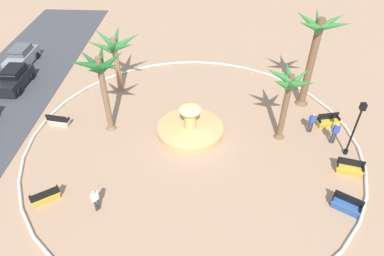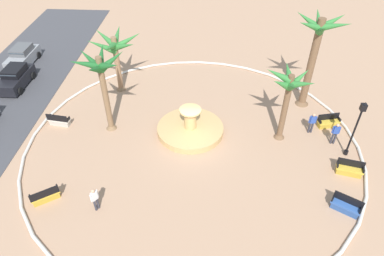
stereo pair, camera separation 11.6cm
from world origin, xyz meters
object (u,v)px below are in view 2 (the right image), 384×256
bench_east (346,207)px  bench_southwest (59,121)px  palm_tree_by_curb (101,73)px  bench_southeast (349,170)px  person_cyclist_photo (312,122)px  person_cyclist_helmet (335,133)px  fountain (190,129)px  lamppost (356,125)px  palm_tree_near_fountain (289,90)px  palm_tree_mid_plaza (316,45)px  parked_car_rightmost (23,56)px  person_pedestrian_stroll (95,198)px  parked_car_third (16,78)px  bench_north (328,123)px  bench_west (46,196)px  palm_tree_far_side (115,49)px

bench_east → bench_southwest: size_ratio=0.98×
palm_tree_by_curb → bench_southeast: 16.78m
bench_east → person_cyclist_photo: size_ratio=0.98×
bench_east → person_cyclist_photo: person_cyclist_photo is taller
bench_east → person_cyclist_helmet: (5.70, -0.76, 0.61)m
fountain → lamppost: (-1.69, -10.43, 2.16)m
palm_tree_near_fountain → palm_tree_mid_plaza: size_ratio=0.73×
palm_tree_near_fountain → parked_car_rightmost: palm_tree_near_fountain is taller
person_pedestrian_stroll → parked_car_third: parked_car_third is taller
palm_tree_near_fountain → bench_north: bearing=-69.0°
palm_tree_near_fountain → bench_north: palm_tree_near_fountain is taller
bench_west → bench_north: 19.49m
lamppost → parked_car_third: (6.96, 25.48, -1.68)m
parked_car_third → parked_car_rightmost: size_ratio=1.00×
bench_west → parked_car_third: (11.88, 7.15, 0.43)m
palm_tree_near_fountain → person_cyclist_helmet: bearing=-97.0°
palm_tree_mid_plaza → bench_southeast: (-7.49, -1.46, -4.67)m
palm_tree_mid_plaza → lamppost: size_ratio=1.72×
bench_north → person_cyclist_helmet: (-1.86, 0.14, 0.61)m
palm_tree_near_fountain → bench_north: size_ratio=3.16×
fountain → palm_tree_far_side: bearing=49.6°
parked_car_third → person_cyclist_helmet: bearing=-103.4°
lamppost → palm_tree_near_fountain: bearing=70.6°
bench_southeast → bench_west: bearing=99.9°
palm_tree_near_fountain → parked_car_rightmost: bearing=67.6°
bench_north → bench_southeast: size_ratio=1.00×
bench_southeast → person_pedestrian_stroll: size_ratio=1.03×
person_cyclist_helmet → person_cyclist_photo: size_ratio=1.03×
palm_tree_near_fountain → bench_southwest: palm_tree_near_fountain is taller
bench_west → bench_southwest: (6.87, 1.69, 0.00)m
palm_tree_by_curb → bench_southeast: palm_tree_by_curb is taller
palm_tree_near_fountain → person_pedestrian_stroll: size_ratio=3.24×
person_pedestrian_stroll → lamppost: bearing=-70.7°
bench_southeast → lamppost: 2.79m
fountain → bench_east: (-6.36, -9.05, 0.05)m
fountain → parked_car_third: 15.95m
lamppost → parked_car_third: 26.47m
palm_tree_near_fountain → bench_east: 7.66m
person_pedestrian_stroll → bench_north: bearing=-60.8°
person_pedestrian_stroll → fountain: bearing=-34.4°
person_cyclist_photo → palm_tree_mid_plaza: bearing=-1.8°
palm_tree_by_curb → bench_east: bearing=-113.6°
parked_car_rightmost → person_pedestrian_stroll: bearing=-144.8°
palm_tree_mid_plaza → bench_north: (-2.81, -1.33, -4.67)m
person_pedestrian_stroll → palm_tree_near_fountain: bearing=-58.3°
palm_tree_by_curb → palm_tree_far_side: 5.20m
bench_west → bench_southeast: size_ratio=0.96×
parked_car_third → parked_car_rightmost: same height
palm_tree_by_curb → parked_car_rightmost: 14.17m
parked_car_third → lamppost: bearing=-105.3°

